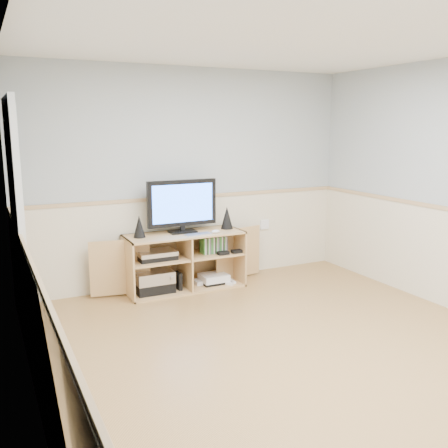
{
  "coord_description": "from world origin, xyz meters",
  "views": [
    {
      "loc": [
        -2.22,
        -3.16,
        1.84
      ],
      "look_at": [
        -0.08,
        1.2,
        0.88
      ],
      "focal_mm": 40.0,
      "sensor_mm": 36.0,
      "label": 1
    }
  ],
  "objects_px": {
    "keyboard": "(198,234)",
    "game_consoles": "(213,279)",
    "media_cabinet": "(183,259)",
    "monitor": "(182,204)"
  },
  "relations": [
    {
      "from": "keyboard",
      "to": "game_consoles",
      "type": "bearing_deg",
      "value": 21.83
    },
    {
      "from": "game_consoles",
      "to": "monitor",
      "type": "bearing_deg",
      "value": 170.02
    },
    {
      "from": "media_cabinet",
      "to": "monitor",
      "type": "height_order",
      "value": "monitor"
    },
    {
      "from": "monitor",
      "to": "keyboard",
      "type": "relative_size",
      "value": 2.71
    },
    {
      "from": "media_cabinet",
      "to": "game_consoles",
      "type": "height_order",
      "value": "media_cabinet"
    },
    {
      "from": "keyboard",
      "to": "game_consoles",
      "type": "xyz_separation_m",
      "value": [
        0.23,
        0.13,
        -0.59
      ]
    },
    {
      "from": "keyboard",
      "to": "game_consoles",
      "type": "height_order",
      "value": "keyboard"
    },
    {
      "from": "keyboard",
      "to": "media_cabinet",
      "type": "bearing_deg",
      "value": 112.6
    },
    {
      "from": "game_consoles",
      "to": "media_cabinet",
      "type": "bearing_deg",
      "value": 168.42
    },
    {
      "from": "media_cabinet",
      "to": "game_consoles",
      "type": "xyz_separation_m",
      "value": [
        0.34,
        -0.07,
        -0.26
      ]
    }
  ]
}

